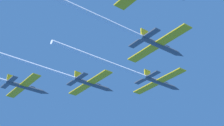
{
  "coord_description": "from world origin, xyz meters",
  "views": [
    {
      "loc": [
        49.14,
        -50.76,
        -35.28
      ],
      "look_at": [
        0.05,
        -13.3,
        -0.02
      ],
      "focal_mm": 55.35,
      "sensor_mm": 36.0,
      "label": 1
    }
  ],
  "objects": [
    {
      "name": "jet_lead",
      "position": [
        -0.27,
        -7.16,
        -0.14
      ],
      "size": [
        15.09,
        34.47,
        2.5
      ],
      "color": "#4C5660"
    },
    {
      "name": "jet_left_wing",
      "position": [
        -10.98,
        -19.58,
        0.19
      ],
      "size": [
        15.09,
        36.37,
        2.5
      ],
      "color": "#4C5660"
    },
    {
      "name": "jet_right_wing",
      "position": [
        11.29,
        -18.16,
        -0.4
      ],
      "size": [
        15.09,
        33.66,
        2.5
      ],
      "color": "#4C5660"
    }
  ]
}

